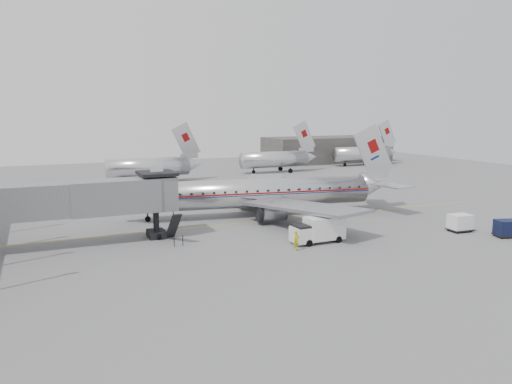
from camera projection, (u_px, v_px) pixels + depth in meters
ground at (259, 236)px, 48.77m from camera, size 160.00×160.00×0.00m
hangar at (327, 149)px, 120.43m from camera, size 30.00×12.00×6.00m
apron_line at (262, 221)px, 55.38m from camera, size 60.00×0.15×0.01m
jet_bridge at (74, 200)px, 44.75m from camera, size 21.00×6.20×7.10m
distant_aircraft_near at (149, 166)px, 85.53m from camera, size 16.39×3.20×10.26m
distant_aircraft_mid at (275, 159)px, 99.53m from camera, size 16.39×3.20×10.26m
distant_aircraft_far at (363, 153)px, 112.73m from camera, size 16.39×3.20×10.26m
airliner at (263, 193)px, 58.14m from camera, size 33.49×30.82×10.64m
service_van at (318, 229)px, 46.25m from camera, size 5.10×2.13×2.38m
baggage_cart_navy at (507, 228)px, 48.32m from camera, size 2.50×2.17×1.67m
baggage_cart_white at (460, 222)px, 50.57m from camera, size 2.35×1.86×1.75m
ramp_worker at (296, 241)px, 43.54m from camera, size 0.78×0.67×1.82m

